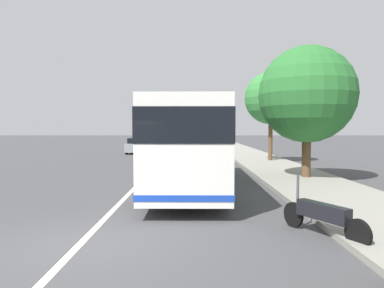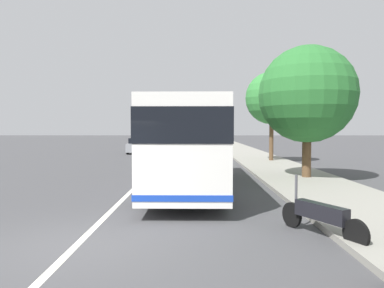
{
  "view_description": "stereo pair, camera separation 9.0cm",
  "coord_description": "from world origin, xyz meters",
  "px_view_note": "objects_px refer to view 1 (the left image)",
  "views": [
    {
      "loc": [
        -7.11,
        -2.25,
        2.31
      ],
      "look_at": [
        8.31,
        -2.21,
        1.64
      ],
      "focal_mm": 34.39,
      "sensor_mm": 36.0,
      "label": 1
    },
    {
      "loc": [
        -7.11,
        -2.34,
        2.31
      ],
      "look_at": [
        8.31,
        -2.21,
        1.64
      ],
      "focal_mm": 34.39,
      "sensor_mm": 36.0,
      "label": 2
    }
  ],
  "objects_px": {
    "car_oncoming": "(195,139)",
    "roadside_tree_mid_block": "(307,95)",
    "roadside_tree_far_block": "(271,98)",
    "motorcycle_nearest_curb": "(322,215)",
    "car_ahead_same_lane": "(137,146)",
    "car_far_distant": "(186,145)",
    "coach_bus": "(188,140)"
  },
  "relations": [
    {
      "from": "roadside_tree_mid_block",
      "to": "motorcycle_nearest_curb",
      "type": "bearing_deg",
      "value": 164.99
    },
    {
      "from": "car_ahead_same_lane",
      "to": "car_oncoming",
      "type": "bearing_deg",
      "value": 163.16
    },
    {
      "from": "car_far_distant",
      "to": "roadside_tree_far_block",
      "type": "height_order",
      "value": "roadside_tree_far_block"
    },
    {
      "from": "motorcycle_nearest_curb",
      "to": "roadside_tree_far_block",
      "type": "xyz_separation_m",
      "value": [
        17.08,
        -2.5,
        3.85
      ]
    },
    {
      "from": "car_ahead_same_lane",
      "to": "roadside_tree_mid_block",
      "type": "distance_m",
      "value": 20.29
    },
    {
      "from": "car_oncoming",
      "to": "roadside_tree_mid_block",
      "type": "distance_m",
      "value": 36.03
    },
    {
      "from": "car_oncoming",
      "to": "roadside_tree_mid_block",
      "type": "relative_size",
      "value": 0.75
    },
    {
      "from": "coach_bus",
      "to": "car_oncoming",
      "type": "height_order",
      "value": "coach_bus"
    },
    {
      "from": "coach_bus",
      "to": "roadside_tree_mid_block",
      "type": "bearing_deg",
      "value": -66.77
    },
    {
      "from": "motorcycle_nearest_curb",
      "to": "roadside_tree_far_block",
      "type": "distance_m",
      "value": 17.69
    },
    {
      "from": "motorcycle_nearest_curb",
      "to": "roadside_tree_mid_block",
      "type": "xyz_separation_m",
      "value": [
        8.58,
        -2.3,
        3.32
      ]
    },
    {
      "from": "motorcycle_nearest_curb",
      "to": "car_oncoming",
      "type": "xyz_separation_m",
      "value": [
        44.18,
        2.39,
        0.25
      ]
    },
    {
      "from": "car_ahead_same_lane",
      "to": "car_far_distant",
      "type": "bearing_deg",
      "value": 118.02
    },
    {
      "from": "motorcycle_nearest_curb",
      "to": "car_oncoming",
      "type": "bearing_deg",
      "value": -24.17
    },
    {
      "from": "coach_bus",
      "to": "car_oncoming",
      "type": "xyz_separation_m",
      "value": [
        37.78,
        -0.53,
        -1.13
      ]
    },
    {
      "from": "car_oncoming",
      "to": "roadside_tree_far_block",
      "type": "bearing_deg",
      "value": -168.46
    },
    {
      "from": "roadside_tree_far_block",
      "to": "motorcycle_nearest_curb",
      "type": "bearing_deg",
      "value": 171.68
    },
    {
      "from": "motorcycle_nearest_curb",
      "to": "roadside_tree_mid_block",
      "type": "distance_m",
      "value": 9.49
    },
    {
      "from": "coach_bus",
      "to": "car_oncoming",
      "type": "distance_m",
      "value": 37.8
    },
    {
      "from": "coach_bus",
      "to": "car_far_distant",
      "type": "distance_m",
      "value": 21.91
    },
    {
      "from": "roadside_tree_mid_block",
      "to": "car_ahead_same_lane",
      "type": "bearing_deg",
      "value": 30.33
    },
    {
      "from": "coach_bus",
      "to": "car_oncoming",
      "type": "relative_size",
      "value": 2.37
    },
    {
      "from": "motorcycle_nearest_curb",
      "to": "car_far_distant",
      "type": "height_order",
      "value": "car_far_distant"
    },
    {
      "from": "car_ahead_same_lane",
      "to": "roadside_tree_far_block",
      "type": "bearing_deg",
      "value": 49.22
    },
    {
      "from": "motorcycle_nearest_curb",
      "to": "roadside_tree_far_block",
      "type": "height_order",
      "value": "roadside_tree_far_block"
    },
    {
      "from": "car_ahead_same_lane",
      "to": "coach_bus",
      "type": "bearing_deg",
      "value": 13.83
    },
    {
      "from": "car_oncoming",
      "to": "roadside_tree_far_block",
      "type": "height_order",
      "value": "roadside_tree_far_block"
    },
    {
      "from": "car_ahead_same_lane",
      "to": "roadside_tree_far_block",
      "type": "height_order",
      "value": "roadside_tree_far_block"
    },
    {
      "from": "car_oncoming",
      "to": "car_far_distant",
      "type": "xyz_separation_m",
      "value": [
        -15.91,
        1.02,
        -0.02
      ]
    },
    {
      "from": "coach_bus",
      "to": "car_ahead_same_lane",
      "type": "height_order",
      "value": "coach_bus"
    },
    {
      "from": "car_ahead_same_lane",
      "to": "car_far_distant",
      "type": "xyz_separation_m",
      "value": [
        2.38,
        -4.41,
        0.02
      ]
    },
    {
      "from": "car_oncoming",
      "to": "roadside_tree_far_block",
      "type": "relative_size",
      "value": 0.73
    }
  ]
}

